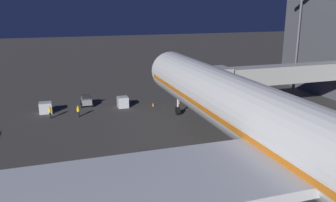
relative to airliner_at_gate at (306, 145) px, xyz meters
The scene contains 11 objects.
ground_plane 11.93m from the airliner_at_gate, 90.00° to the right, with size 320.00×320.00×0.00m, color #383533.
airliner_at_gate is the anchor object (origin of this frame).
jet_bridge 26.39m from the airliner_at_gate, 119.82° to the right, with size 24.76×3.40×7.46m.
apron_floodlight_mast 42.88m from the airliner_at_gate, 126.72° to the right, with size 2.90×0.50×17.75m.
baggage_tug_spare 38.44m from the airliner_at_gate, 71.23° to the right, with size 1.86×2.65×1.95m.
baggage_container_near_belt 34.48m from the airliner_at_gate, 78.33° to the right, with size 1.61×1.66×1.68m, color #B7BABF.
baggage_container_mid_row 38.98m from the airliner_at_gate, 61.52° to the right, with size 1.80×1.65×1.62m, color #B7BABF.
ground_crew_by_belt_loader 36.02m from the airliner_at_gate, 60.10° to the right, with size 0.40×0.40×1.82m.
ground_crew_marshaller_fwd 33.81m from the airliner_at_gate, 65.35° to the right, with size 0.40×0.40×1.71m.
traffic_cone_nose_port 33.08m from the airliner_at_gate, 93.87° to the right, with size 0.36×0.36×0.55m, color orange.
traffic_cone_nose_starboard 33.08m from the airliner_at_gate, 86.13° to the right, with size 0.36×0.36×0.55m, color orange.
Camera 1 is at (16.66, 29.42, 15.44)m, focal length 37.34 mm.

